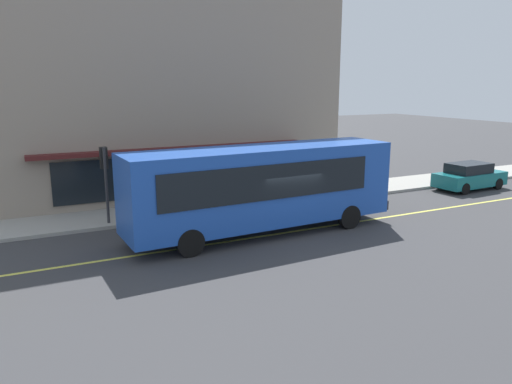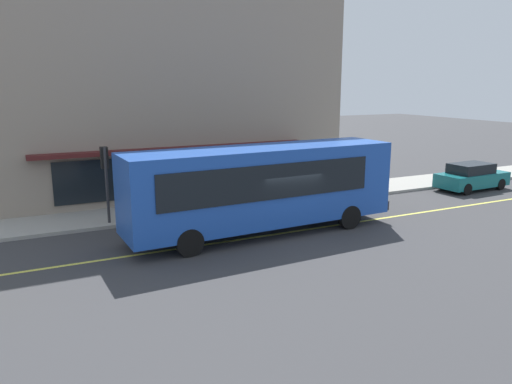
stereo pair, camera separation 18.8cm
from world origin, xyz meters
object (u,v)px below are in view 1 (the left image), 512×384
(bus, at_px, (263,185))
(pedestrian_waiting, at_px, (277,184))
(car_teal, at_px, (469,176))
(pedestrian_by_curb, at_px, (200,189))
(traffic_light, at_px, (104,167))

(bus, relative_size, pedestrian_waiting, 7.23)
(car_teal, bearing_deg, pedestrian_waiting, 171.77)
(bus, height_order, pedestrian_by_curb, bus)
(pedestrian_waiting, relative_size, pedestrian_by_curb, 0.92)
(pedestrian_waiting, height_order, pedestrian_by_curb, pedestrian_by_curb)
(car_teal, relative_size, pedestrian_by_curb, 2.61)
(car_teal, bearing_deg, traffic_light, 175.16)
(pedestrian_waiting, bearing_deg, pedestrian_by_curb, 177.81)
(traffic_light, relative_size, pedestrian_waiting, 2.06)
(traffic_light, relative_size, car_teal, 0.73)
(pedestrian_by_curb, bearing_deg, car_teal, -6.70)
(traffic_light, xyz_separation_m, pedestrian_by_curb, (4.22, 0.15, -1.38))
(car_teal, xyz_separation_m, pedestrian_waiting, (-11.60, 1.68, 0.33))
(bus, height_order, pedestrian_waiting, bus)
(pedestrian_by_curb, bearing_deg, traffic_light, -177.91)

